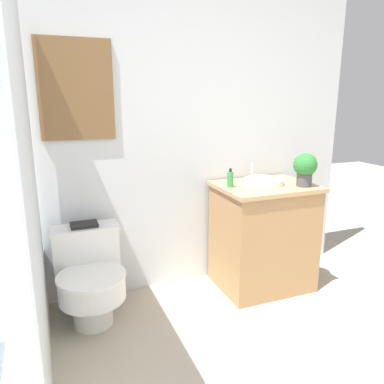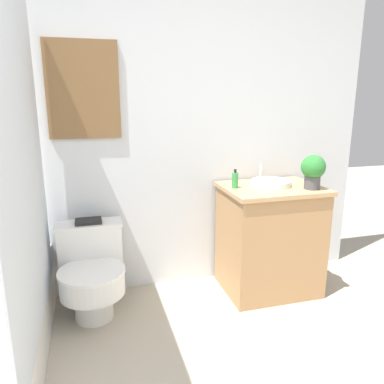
{
  "view_description": "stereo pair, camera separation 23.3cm",
  "coord_description": "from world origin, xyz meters",
  "px_view_note": "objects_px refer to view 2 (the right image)",
  "views": [
    {
      "loc": [
        -0.59,
        -0.42,
        1.41
      ],
      "look_at": [
        0.23,
        1.68,
        0.84
      ],
      "focal_mm": 35.0,
      "sensor_mm": 36.0,
      "label": 1
    },
    {
      "loc": [
        -0.37,
        -0.49,
        1.41
      ],
      "look_at": [
        0.23,
        1.68,
        0.84
      ],
      "focal_mm": 35.0,
      "sensor_mm": 36.0,
      "label": 2
    }
  ],
  "objects_px": {
    "sink": "(271,183)",
    "soap_bottle": "(235,180)",
    "toilet": "(92,271)",
    "book_on_tank": "(88,221)",
    "potted_plant": "(313,170)"
  },
  "relations": [
    {
      "from": "toilet",
      "to": "soap_bottle",
      "type": "xyz_separation_m",
      "value": [
        1.0,
        0.02,
        0.55
      ]
    },
    {
      "from": "toilet",
      "to": "sink",
      "type": "xyz_separation_m",
      "value": [
        1.27,
        0.02,
        0.51
      ]
    },
    {
      "from": "toilet",
      "to": "potted_plant",
      "type": "relative_size",
      "value": 2.49
    },
    {
      "from": "toilet",
      "to": "soap_bottle",
      "type": "relative_size",
      "value": 4.45
    },
    {
      "from": "book_on_tank",
      "to": "potted_plant",
      "type": "bearing_deg",
      "value": -10.97
    },
    {
      "from": "sink",
      "to": "book_on_tank",
      "type": "bearing_deg",
      "value": 174.43
    },
    {
      "from": "sink",
      "to": "book_on_tank",
      "type": "distance_m",
      "value": 1.3
    },
    {
      "from": "sink",
      "to": "soap_bottle",
      "type": "bearing_deg",
      "value": 179.79
    },
    {
      "from": "soap_bottle",
      "to": "book_on_tank",
      "type": "xyz_separation_m",
      "value": [
        -1.0,
        0.12,
        -0.25
      ]
    },
    {
      "from": "sink",
      "to": "potted_plant",
      "type": "xyz_separation_m",
      "value": [
        0.23,
        -0.17,
        0.11
      ]
    },
    {
      "from": "soap_bottle",
      "to": "book_on_tank",
      "type": "height_order",
      "value": "soap_bottle"
    },
    {
      "from": "sink",
      "to": "toilet",
      "type": "bearing_deg",
      "value": -179.23
    },
    {
      "from": "toilet",
      "to": "sink",
      "type": "relative_size",
      "value": 1.84
    },
    {
      "from": "soap_bottle",
      "to": "potted_plant",
      "type": "xyz_separation_m",
      "value": [
        0.5,
        -0.17,
        0.08
      ]
    },
    {
      "from": "potted_plant",
      "to": "book_on_tank",
      "type": "relative_size",
      "value": 1.37
    }
  ]
}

